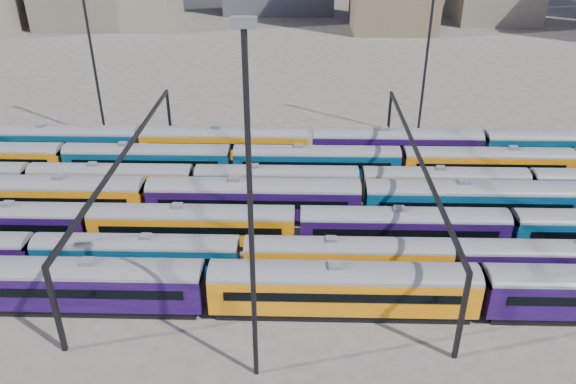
{
  "coord_description": "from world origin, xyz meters",
  "views": [
    {
      "loc": [
        -1.9,
        -52.11,
        31.35
      ],
      "look_at": [
        -3.24,
        0.77,
        3.0
      ],
      "focal_mm": 35.0,
      "sensor_mm": 36.0,
      "label": 1
    }
  ],
  "objects_px": {
    "rake_0": "(481,286)",
    "rake_2": "(88,220)",
    "rake_1": "(454,256)",
    "mast_2": "(250,209)"
  },
  "relations": [
    {
      "from": "rake_0",
      "to": "rake_2",
      "type": "bearing_deg",
      "value": 164.43
    },
    {
      "from": "rake_1",
      "to": "mast_2",
      "type": "relative_size",
      "value": 4.47
    },
    {
      "from": "rake_1",
      "to": "mast_2",
      "type": "distance_m",
      "value": 23.78
    },
    {
      "from": "rake_0",
      "to": "rake_2",
      "type": "relative_size",
      "value": 1.09
    },
    {
      "from": "rake_0",
      "to": "rake_2",
      "type": "height_order",
      "value": "rake_0"
    },
    {
      "from": "rake_1",
      "to": "rake_0",
      "type": "bearing_deg",
      "value": -78.91
    },
    {
      "from": "rake_2",
      "to": "rake_1",
      "type": "bearing_deg",
      "value": -8.15
    },
    {
      "from": "mast_2",
      "to": "rake_1",
      "type": "bearing_deg",
      "value": 35.22
    },
    {
      "from": "rake_1",
      "to": "mast_2",
      "type": "bearing_deg",
      "value": -144.78
    },
    {
      "from": "rake_0",
      "to": "rake_1",
      "type": "bearing_deg",
      "value": 101.09
    }
  ]
}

